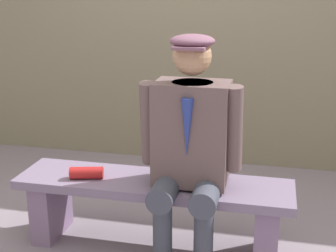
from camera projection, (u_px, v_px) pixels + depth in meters
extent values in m
plane|color=gray|center=(154.00, 245.00, 2.97)|extent=(30.00, 30.00, 0.00)
cube|color=slate|center=(153.00, 184.00, 2.85)|extent=(1.68, 0.41, 0.06)
cube|color=slate|center=(266.00, 230.00, 2.77)|extent=(0.13, 0.35, 0.39)
cube|color=slate|center=(51.00, 206.00, 3.06)|extent=(0.13, 0.35, 0.39)
cube|color=brown|center=(192.00, 133.00, 2.70)|extent=(0.43, 0.28, 0.60)
cylinder|color=#1E2338|center=(192.00, 87.00, 2.63)|extent=(0.23, 0.23, 0.06)
cone|color=navy|center=(187.00, 128.00, 2.55)|extent=(0.07, 0.07, 0.33)
sphere|color=tan|center=(192.00, 56.00, 2.56)|extent=(0.22, 0.22, 0.22)
ellipsoid|color=#72495E|center=(192.00, 41.00, 2.53)|extent=(0.25, 0.25, 0.08)
cube|color=#72495E|center=(189.00, 48.00, 2.45)|extent=(0.17, 0.10, 0.02)
cylinder|color=#3D414F|center=(208.00, 191.00, 2.65)|extent=(0.15, 0.42, 0.15)
cylinder|color=#3D414F|center=(203.00, 238.00, 2.61)|extent=(0.11, 0.11, 0.46)
cylinder|color=brown|center=(234.00, 129.00, 2.60)|extent=(0.11, 0.16, 0.50)
cylinder|color=#3D414F|center=(167.00, 187.00, 2.70)|extent=(0.15, 0.42, 0.15)
cylinder|color=#3D414F|center=(163.00, 233.00, 2.66)|extent=(0.11, 0.11, 0.46)
cylinder|color=brown|center=(149.00, 124.00, 2.70)|extent=(0.12, 0.18, 0.50)
cylinder|color=#B21E1E|center=(87.00, 173.00, 2.86)|extent=(0.21, 0.12, 0.07)
cube|color=#7C745C|center=(200.00, 28.00, 4.20)|extent=(12.00, 0.24, 2.44)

